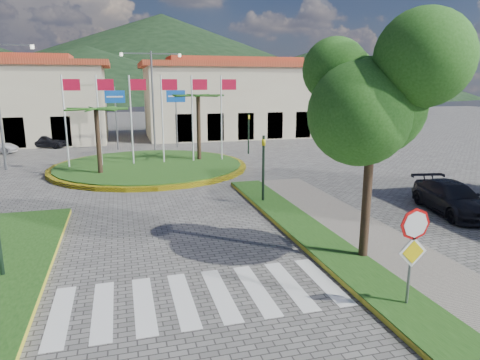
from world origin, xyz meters
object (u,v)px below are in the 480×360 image
object	(u,v)px
roundabout_island	(150,166)
deciduous_tree	(374,95)
stop_sign	(413,242)
car_side_right	(452,198)
car_dark_a	(46,141)
car_dark_b	(181,134)

from	to	relation	value
roundabout_island	deciduous_tree	world-z (taller)	deciduous_tree
roundabout_island	stop_sign	bearing A→B (deg)	-76.27
stop_sign	car_side_right	distance (m)	9.69
car_side_right	roundabout_island	bearing A→B (deg)	142.12
car_dark_a	car_dark_b	world-z (taller)	car_dark_b
car_dark_b	stop_sign	bearing A→B (deg)	-160.92
roundabout_island	car_side_right	world-z (taller)	roundabout_island
car_dark_b	car_side_right	size ratio (longest dim) A/B	0.86
stop_sign	deciduous_tree	xyz separation A→B (m)	(0.60, 3.04, 3.38)
deciduous_tree	car_dark_b	size ratio (longest dim) A/B	1.73
stop_sign	deciduous_tree	world-z (taller)	deciduous_tree
car_side_right	car_dark_b	bearing A→B (deg)	117.49
deciduous_tree	car_side_right	world-z (taller)	deciduous_tree
roundabout_island	car_side_right	size ratio (longest dim) A/B	2.79
stop_sign	car_side_right	world-z (taller)	stop_sign
roundabout_island	car_dark_b	distance (m)	13.67
roundabout_island	deciduous_tree	xyz separation A→B (m)	(5.50, -17.00, 5.00)
car_dark_a	car_dark_b	bearing A→B (deg)	-61.39
car_dark_a	car_side_right	world-z (taller)	car_side_right
stop_sign	car_side_right	xyz separation A→B (m)	(7.05, 6.55, -1.13)
deciduous_tree	car_dark_b	world-z (taller)	deciduous_tree
deciduous_tree	car_dark_b	bearing A→B (deg)	93.10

